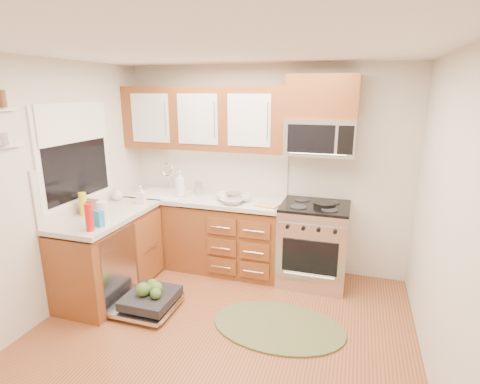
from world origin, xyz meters
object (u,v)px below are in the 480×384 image
(microwave, at_px, (320,137))
(bowl_b, at_px, (227,197))
(rug, at_px, (278,326))
(stock_pot, at_px, (233,198))
(sink, at_px, (163,203))
(bowl_a, at_px, (233,201))
(range, at_px, (313,244))
(skillet, at_px, (324,204))
(cup, at_px, (246,197))
(paper_towel_roll, at_px, (103,213))
(cutting_board, at_px, (267,205))
(upper_cabinets, at_px, (203,118))
(dishwasher, at_px, (148,301))

(microwave, relative_size, bowl_b, 2.94)
(rug, distance_m, stock_pot, 1.52)
(sink, xyz_separation_m, bowl_a, (0.99, -0.15, 0.16))
(range, xyz_separation_m, skillet, (0.10, -0.03, 0.50))
(cup, bearing_deg, microwave, 10.74)
(range, relative_size, paper_towel_roll, 4.14)
(microwave, height_order, bowl_a, microwave)
(stock_pot, distance_m, paper_towel_roll, 1.46)
(paper_towel_roll, bearing_deg, sink, 90.00)
(cutting_board, bearing_deg, sink, 174.74)
(microwave, bearing_deg, bowl_b, -171.26)
(cup, bearing_deg, upper_cabinets, 163.16)
(microwave, distance_m, bowl_b, 1.29)
(range, xyz_separation_m, bowl_b, (-1.05, -0.04, 0.49))
(upper_cabinets, distance_m, cup, 1.09)
(microwave, bearing_deg, cup, -169.26)
(skillet, xyz_separation_m, bowl_b, (-1.15, -0.01, -0.01))
(skillet, relative_size, bowl_b, 0.94)
(dishwasher, xyz_separation_m, paper_towel_roll, (-0.39, -0.06, 0.94))
(range, relative_size, cutting_board, 3.58)
(sink, relative_size, cutting_board, 2.34)
(range, height_order, paper_towel_roll, paper_towel_roll)
(bowl_b, distance_m, cup, 0.24)
(dishwasher, height_order, bowl_b, bowl_b)
(upper_cabinets, bearing_deg, range, -5.89)
(sink, height_order, cutting_board, cutting_board)
(range, distance_m, sink, 1.96)
(rug, xyz_separation_m, cup, (-0.62, 0.98, 0.97))
(upper_cabinets, bearing_deg, paper_towel_roll, -111.43)
(range, relative_size, stock_pot, 4.84)
(stock_pot, bearing_deg, dishwasher, -120.53)
(skillet, bearing_deg, microwave, 123.94)
(upper_cabinets, bearing_deg, rug, -43.77)
(skillet, distance_m, paper_towel_roll, 2.34)
(dishwasher, distance_m, bowl_a, 1.43)
(upper_cabinets, xyz_separation_m, bowl_b, (0.36, -0.19, -0.91))
(rug, height_order, cutting_board, cutting_board)
(paper_towel_roll, height_order, bowl_a, paper_towel_roll)
(stock_pot, bearing_deg, bowl_a, -81.06)
(microwave, relative_size, paper_towel_roll, 3.31)
(sink, relative_size, dishwasher, 0.89)
(microwave, distance_m, stock_pot, 1.21)
(upper_cabinets, height_order, skillet, upper_cabinets)
(stock_pot, height_order, cutting_board, stock_pot)
(paper_towel_roll, bearing_deg, cup, 46.04)
(upper_cabinets, height_order, microwave, upper_cabinets)
(dishwasher, height_order, cup, cup)
(cutting_board, xyz_separation_m, cup, (-0.28, 0.10, 0.04))
(bowl_a, bearing_deg, cutting_board, 3.38)
(sink, bearing_deg, rug, -30.10)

